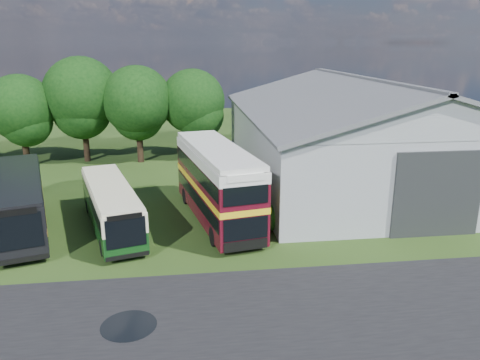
{
  "coord_description": "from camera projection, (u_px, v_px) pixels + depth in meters",
  "views": [
    {
      "loc": [
        0.81,
        -19.41,
        10.69
      ],
      "look_at": [
        4.32,
        8.0,
        2.56
      ],
      "focal_mm": 35.0,
      "sensor_mm": 36.0,
      "label": 1
    }
  ],
  "objects": [
    {
      "name": "ground",
      "position": [
        169.0,
        286.0,
        21.39
      ],
      "size": [
        120.0,
        120.0,
        0.0
      ],
      "primitive_type": "plane",
      "color": "#203711",
      "rests_on": "ground"
    },
    {
      "name": "asphalt_road",
      "position": [
        242.0,
        318.0,
        18.9
      ],
      "size": [
        60.0,
        8.0,
        0.02
      ],
      "primitive_type": "cube",
      "color": "black",
      "rests_on": "ground"
    },
    {
      "name": "puddle",
      "position": [
        129.0,
        326.0,
        18.35
      ],
      "size": [
        2.2,
        2.2,
        0.01
      ],
      "primitive_type": "cylinder",
      "color": "black",
      "rests_on": "ground"
    },
    {
      "name": "storage_shed",
      "position": [
        360.0,
        128.0,
        37.25
      ],
      "size": [
        18.8,
        24.8,
        8.15
      ],
      "color": "gray",
      "rests_on": "ground"
    },
    {
      "name": "tree_left_b",
      "position": [
        20.0,
        108.0,
        40.69
      ],
      "size": [
        5.78,
        5.78,
        8.16
      ],
      "color": "black",
      "rests_on": "ground"
    },
    {
      "name": "tree_mid",
      "position": [
        82.0,
        95.0,
        42.27
      ],
      "size": [
        6.8,
        6.8,
        9.6
      ],
      "color": "black",
      "rests_on": "ground"
    },
    {
      "name": "tree_right_a",
      "position": [
        137.0,
        101.0,
        42.07
      ],
      "size": [
        6.26,
        6.26,
        8.83
      ],
      "color": "black",
      "rests_on": "ground"
    },
    {
      "name": "tree_right_b",
      "position": [
        193.0,
        101.0,
        43.51
      ],
      "size": [
        5.98,
        5.98,
        8.45
      ],
      "color": "black",
      "rests_on": "ground"
    },
    {
      "name": "shrub_front",
      "position": [
        266.0,
        230.0,
        27.78
      ],
      "size": [
        1.7,
        1.7,
        1.7
      ],
      "primitive_type": "sphere",
      "color": "#194714",
      "rests_on": "ground"
    },
    {
      "name": "shrub_mid",
      "position": [
        260.0,
        218.0,
        29.68
      ],
      "size": [
        1.6,
        1.6,
        1.6
      ],
      "primitive_type": "sphere",
      "color": "#194714",
      "rests_on": "ground"
    },
    {
      "name": "shrub_back",
      "position": [
        255.0,
        207.0,
        31.59
      ],
      "size": [
        1.8,
        1.8,
        1.8
      ],
      "primitive_type": "sphere",
      "color": "#194714",
      "rests_on": "ground"
    },
    {
      "name": "bus_green_single",
      "position": [
        111.0,
        206.0,
        27.52
      ],
      "size": [
        4.95,
        10.22,
        2.75
      ],
      "rotation": [
        0.0,
        0.0,
        0.28
      ],
      "color": "black",
      "rests_on": "ground"
    },
    {
      "name": "bus_maroon_double",
      "position": [
        217.0,
        184.0,
        28.7
      ],
      "size": [
        4.82,
        11.28,
        4.71
      ],
      "rotation": [
        0.0,
        0.0,
        0.19
      ],
      "color": "black",
      "rests_on": "ground"
    },
    {
      "name": "bus_dark_single",
      "position": [
        19.0,
        201.0,
        27.63
      ],
      "size": [
        5.93,
        11.99,
        3.23
      ],
      "rotation": [
        0.0,
        0.0,
        0.29
      ],
      "color": "black",
      "rests_on": "ground"
    }
  ]
}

